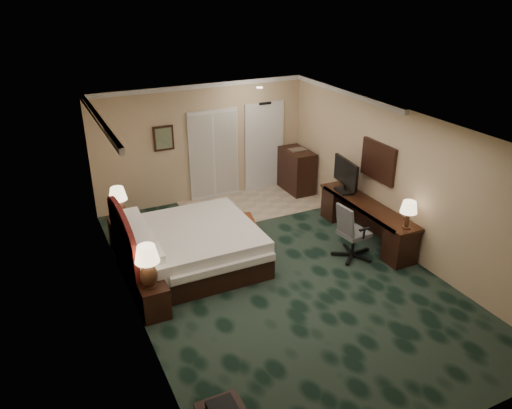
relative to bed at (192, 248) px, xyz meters
name	(u,v)px	position (x,y,z in m)	size (l,w,h in m)	color
floor	(279,275)	(1.26, -0.98, -0.36)	(5.00, 7.50, 0.00)	black
ceiling	(282,127)	(1.26, -0.98, 2.34)	(5.00, 7.50, 0.00)	silver
wall_back	(202,143)	(1.26, 2.77, 0.99)	(5.00, 0.00, 2.70)	beige
wall_front	(451,343)	(1.26, -4.73, 0.99)	(5.00, 0.00, 2.70)	beige
wall_left	(129,237)	(-1.24, -0.98, 0.99)	(0.00, 7.50, 2.70)	beige
wall_right	(399,181)	(3.76, -0.98, 0.99)	(0.00, 7.50, 2.70)	beige
crown_molding	(282,130)	(1.26, -0.98, 2.29)	(5.00, 7.50, 0.10)	white
tile_patch	(254,204)	(2.16, 1.92, -0.36)	(3.20, 1.70, 0.01)	#B1A38E
headboard	(124,245)	(-1.18, 0.02, 0.34)	(0.12, 2.00, 1.40)	#4B0B0B
entry_door	(264,147)	(2.81, 2.74, 0.69)	(1.02, 0.06, 2.18)	white
closet_doors	(214,155)	(1.51, 2.73, 0.69)	(1.20, 0.06, 2.10)	#B4B09C
wall_art	(164,138)	(0.36, 2.73, 1.24)	(0.45, 0.06, 0.55)	#3F5F4F
wall_mirror	(378,162)	(3.72, -0.38, 1.19)	(0.05, 0.95, 0.75)	white
bed	(192,248)	(0.00, 0.00, 0.00)	(2.28, 2.11, 0.72)	silver
nightstand_near	(154,300)	(-1.01, -1.13, -0.10)	(0.42, 0.48, 0.53)	black
nightstand_far	(124,234)	(-0.97, 1.15, -0.05)	(0.50, 0.57, 0.62)	black
lamp_near	(148,266)	(-1.04, -1.13, 0.52)	(0.37, 0.37, 0.70)	black
lamp_far	(119,203)	(-0.99, 1.20, 0.58)	(0.34, 0.34, 0.64)	black
bed_bench	(246,239)	(1.10, 0.07, -0.13)	(0.48, 1.39, 0.47)	brown
desk	(366,221)	(3.46, -0.51, 0.01)	(0.55, 2.56, 0.74)	black
tv	(346,176)	(3.41, 0.20, 0.73)	(0.08, 0.91, 0.71)	black
desk_lamp	(408,215)	(3.47, -1.62, 0.64)	(0.30, 0.30, 0.53)	black
desk_chair	(354,231)	(2.81, -1.01, 0.18)	(0.64, 0.60, 1.09)	#585858
minibar	(297,171)	(3.44, 2.22, 0.15)	(0.54, 0.98, 1.03)	black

